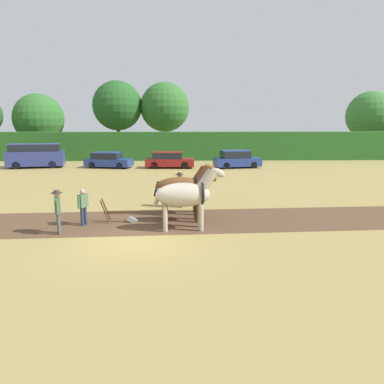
{
  "coord_description": "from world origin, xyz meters",
  "views": [
    {
      "loc": [
        1.65,
        -13.17,
        4.35
      ],
      "look_at": [
        2.15,
        3.68,
        1.1
      ],
      "focal_mm": 35.0,
      "sensor_mm": 36.0,
      "label": 1
    }
  ],
  "objects_px": {
    "draft_horse_lead_right": "(184,194)",
    "parked_car_left": "(108,160)",
    "plow": "(123,215)",
    "tree_left": "(39,119)",
    "farmer_beside_team": "(180,187)",
    "tree_center_right": "(371,116)",
    "farmer_onlooker_left": "(58,208)",
    "tree_center": "(165,107)",
    "draft_horse_lead_left": "(186,194)",
    "parked_van": "(36,155)",
    "tree_center_left": "(117,106)",
    "parked_car_center": "(237,159)",
    "farmer_at_plow": "(83,205)",
    "draft_horse_trail_left": "(182,186)",
    "parked_car_center_left": "(169,160)"
  },
  "relations": [
    {
      "from": "draft_horse_trail_left",
      "to": "farmer_beside_team",
      "type": "relative_size",
      "value": 1.67
    },
    {
      "from": "tree_center_left",
      "to": "farmer_at_plow",
      "type": "height_order",
      "value": "tree_center_left"
    },
    {
      "from": "farmer_beside_team",
      "to": "farmer_onlooker_left",
      "type": "xyz_separation_m",
      "value": [
        -4.68,
        -4.39,
        -0.04
      ]
    },
    {
      "from": "tree_center_left",
      "to": "parked_car_center",
      "type": "distance_m",
      "value": 18.7
    },
    {
      "from": "plow",
      "to": "farmer_beside_team",
      "type": "xyz_separation_m",
      "value": [
        2.46,
        2.81,
        0.74
      ]
    },
    {
      "from": "draft_horse_lead_left",
      "to": "draft_horse_trail_left",
      "type": "distance_m",
      "value": 2.55
    },
    {
      "from": "farmer_beside_team",
      "to": "parked_van",
      "type": "xyz_separation_m",
      "value": [
        -13.37,
        16.45,
        0.08
      ]
    },
    {
      "from": "draft_horse_lead_right",
      "to": "tree_left",
      "type": "bearing_deg",
      "value": 116.18
    },
    {
      "from": "tree_center_right",
      "to": "plow",
      "type": "xyz_separation_m",
      "value": [
        -26.45,
        -31.62,
        -4.59
      ]
    },
    {
      "from": "tree_center_left",
      "to": "farmer_at_plow",
      "type": "bearing_deg",
      "value": -83.48
    },
    {
      "from": "draft_horse_lead_right",
      "to": "parked_car_left",
      "type": "height_order",
      "value": "draft_horse_lead_right"
    },
    {
      "from": "tree_center_left",
      "to": "tree_center_right",
      "type": "xyz_separation_m",
      "value": [
        31.62,
        0.44,
        -1.14
      ]
    },
    {
      "from": "plow",
      "to": "tree_left",
      "type": "bearing_deg",
      "value": 112.28
    },
    {
      "from": "tree_left",
      "to": "plow",
      "type": "relative_size",
      "value": 4.79
    },
    {
      "from": "draft_horse_lead_left",
      "to": "parked_van",
      "type": "distance_m",
      "value": 24.52
    },
    {
      "from": "draft_horse_lead_right",
      "to": "parked_car_center",
      "type": "bearing_deg",
      "value": 71.77
    },
    {
      "from": "farmer_beside_team",
      "to": "parked_car_center",
      "type": "bearing_deg",
      "value": 40.3
    },
    {
      "from": "farmer_beside_team",
      "to": "parked_van",
      "type": "height_order",
      "value": "parked_van"
    },
    {
      "from": "tree_center_left",
      "to": "tree_center",
      "type": "height_order",
      "value": "tree_center_left"
    },
    {
      "from": "parked_car_left",
      "to": "parked_car_center",
      "type": "bearing_deg",
      "value": 10.48
    },
    {
      "from": "draft_horse_lead_left",
      "to": "tree_center",
      "type": "bearing_deg",
      "value": 90.75
    },
    {
      "from": "farmer_onlooker_left",
      "to": "parked_van",
      "type": "xyz_separation_m",
      "value": [
        -8.69,
        20.85,
        0.12
      ]
    },
    {
      "from": "draft_horse_lead_left",
      "to": "parked_van",
      "type": "bearing_deg",
      "value": 120.73
    },
    {
      "from": "farmer_beside_team",
      "to": "tree_center_right",
      "type": "bearing_deg",
      "value": 18.76
    },
    {
      "from": "tree_center_left",
      "to": "parked_car_left",
      "type": "distance_m",
      "value": 13.38
    },
    {
      "from": "tree_left",
      "to": "tree_center_left",
      "type": "distance_m",
      "value": 9.9
    },
    {
      "from": "farmer_at_plow",
      "to": "farmer_beside_team",
      "type": "bearing_deg",
      "value": 63.76
    },
    {
      "from": "farmer_beside_team",
      "to": "parked_car_left",
      "type": "xyz_separation_m",
      "value": [
        -6.65,
        16.14,
        -0.35
      ]
    },
    {
      "from": "farmer_onlooker_left",
      "to": "tree_left",
      "type": "bearing_deg",
      "value": 94.85
    },
    {
      "from": "tree_center_left",
      "to": "draft_horse_trail_left",
      "type": "relative_size",
      "value": 3.05
    },
    {
      "from": "parked_van",
      "to": "draft_horse_lead_left",
      "type": "bearing_deg",
      "value": -66.18
    },
    {
      "from": "draft_horse_trail_left",
      "to": "draft_horse_lead_left",
      "type": "bearing_deg",
      "value": -90.02
    },
    {
      "from": "draft_horse_trail_left",
      "to": "plow",
      "type": "xyz_separation_m",
      "value": [
        -2.59,
        -1.41,
        -1.01
      ]
    },
    {
      "from": "draft_horse_lead_right",
      "to": "farmer_onlooker_left",
      "type": "bearing_deg",
      "value": -163.47
    },
    {
      "from": "tree_center_left",
      "to": "draft_horse_lead_left",
      "type": "distance_m",
      "value": 33.57
    },
    {
      "from": "plow",
      "to": "parked_van",
      "type": "bearing_deg",
      "value": 116.5
    },
    {
      "from": "parked_car_left",
      "to": "parked_car_center",
      "type": "height_order",
      "value": "parked_car_center"
    },
    {
      "from": "tree_left",
      "to": "parked_car_left",
      "type": "height_order",
      "value": "tree_left"
    },
    {
      "from": "draft_horse_lead_left",
      "to": "draft_horse_trail_left",
      "type": "bearing_deg",
      "value": 89.98
    },
    {
      "from": "tree_center",
      "to": "parked_car_left",
      "type": "height_order",
      "value": "tree_center"
    },
    {
      "from": "tree_center_left",
      "to": "farmer_at_plow",
      "type": "xyz_separation_m",
      "value": [
        3.61,
        -31.56,
        -5.17
      ]
    },
    {
      "from": "tree_center_right",
      "to": "farmer_onlooker_left",
      "type": "xyz_separation_m",
      "value": [
        -28.67,
        -33.21,
        -3.89
      ]
    },
    {
      "from": "tree_left",
      "to": "tree_center_left",
      "type": "relative_size",
      "value": 0.83
    },
    {
      "from": "tree_center",
      "to": "tree_center_left",
      "type": "bearing_deg",
      "value": -176.58
    },
    {
      "from": "tree_left",
      "to": "farmer_onlooker_left",
      "type": "height_order",
      "value": "tree_left"
    },
    {
      "from": "tree_center_right",
      "to": "draft_horse_lead_right",
      "type": "xyz_separation_m",
      "value": [
        -23.8,
        -31.48,
        -3.69
      ]
    },
    {
      "from": "parked_car_center_left",
      "to": "parked_car_center",
      "type": "distance_m",
      "value": 6.23
    },
    {
      "from": "tree_center_left",
      "to": "farmer_onlooker_left",
      "type": "relative_size",
      "value": 5.26
    },
    {
      "from": "parked_car_left",
      "to": "parked_car_center",
      "type": "distance_m",
      "value": 11.87
    },
    {
      "from": "tree_center_right",
      "to": "farmer_at_plow",
      "type": "height_order",
      "value": "tree_center_right"
    }
  ]
}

